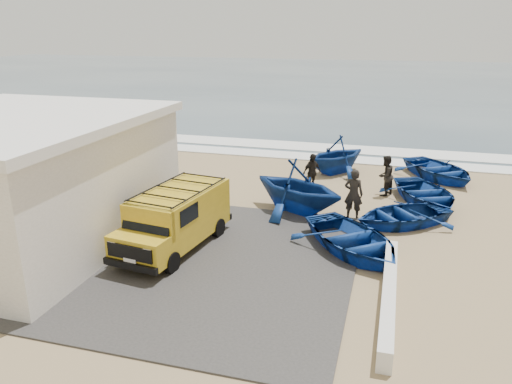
# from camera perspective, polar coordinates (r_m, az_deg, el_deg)

# --- Properties ---
(ground) EXTENTS (160.00, 160.00, 0.00)m
(ground) POSITION_cam_1_polar(r_m,az_deg,el_deg) (17.51, -1.46, -5.42)
(ground) COLOR #9E845B
(slab) EXTENTS (12.00, 10.00, 0.05)m
(slab) POSITION_cam_1_polar(r_m,az_deg,el_deg) (16.50, -10.25, -7.19)
(slab) COLOR #3C3A37
(slab) RESTS_ON ground
(ocean) EXTENTS (180.00, 88.00, 0.01)m
(ocean) POSITION_cam_1_polar(r_m,az_deg,el_deg) (71.78, 12.27, 12.36)
(ocean) COLOR #385166
(ocean) RESTS_ON ground
(surf_line) EXTENTS (180.00, 1.60, 0.06)m
(surf_line) POSITION_cam_1_polar(r_m,az_deg,el_deg) (28.58, 5.73, 4.06)
(surf_line) COLOR white
(surf_line) RESTS_ON ground
(surf_wash) EXTENTS (180.00, 2.20, 0.04)m
(surf_wash) POSITION_cam_1_polar(r_m,az_deg,el_deg) (30.97, 6.57, 5.14)
(surf_wash) COLOR white
(surf_wash) RESTS_ON ground
(building) EXTENTS (8.40, 9.40, 4.30)m
(building) POSITION_cam_1_polar(r_m,az_deg,el_deg) (18.76, -25.94, 1.35)
(building) COLOR white
(building) RESTS_ON ground
(parapet) EXTENTS (0.35, 6.00, 0.55)m
(parapet) POSITION_cam_1_polar(r_m,az_deg,el_deg) (14.03, 14.92, -11.25)
(parapet) COLOR silver
(parapet) RESTS_ON ground
(van) EXTENTS (2.48, 4.94, 2.03)m
(van) POSITION_cam_1_polar(r_m,az_deg,el_deg) (16.70, -9.16, -2.83)
(van) COLOR gold
(van) RESTS_ON ground
(boat_near_left) EXTENTS (5.17, 5.36, 0.91)m
(boat_near_left) POSITION_cam_1_polar(r_m,az_deg,el_deg) (16.69, 10.97, -5.32)
(boat_near_left) COLOR navy
(boat_near_left) RESTS_ON ground
(boat_near_right) EXTENTS (4.71, 4.48, 0.79)m
(boat_near_right) POSITION_cam_1_polar(r_m,az_deg,el_deg) (19.40, 16.33, -2.49)
(boat_near_right) COLOR navy
(boat_near_right) RESTS_ON ground
(boat_mid_left) EXTENTS (5.20, 4.94, 2.14)m
(boat_mid_left) POSITION_cam_1_polar(r_m,az_deg,el_deg) (19.76, 4.76, 0.67)
(boat_mid_left) COLOR navy
(boat_mid_left) RESTS_ON ground
(boat_mid_right) EXTENTS (4.38, 4.98, 0.86)m
(boat_mid_right) POSITION_cam_1_polar(r_m,az_deg,el_deg) (22.02, 18.79, -0.16)
(boat_mid_right) COLOR navy
(boat_mid_right) RESTS_ON ground
(boat_far_left) EXTENTS (4.68, 4.76, 1.90)m
(boat_far_left) POSITION_cam_1_polar(r_m,az_deg,el_deg) (25.45, 9.16, 4.26)
(boat_far_left) COLOR navy
(boat_far_left) RESTS_ON ground
(boat_far_right) EXTENTS (5.03, 5.35, 0.90)m
(boat_far_right) POSITION_cam_1_polar(r_m,az_deg,el_deg) (25.83, 20.16, 2.41)
(boat_far_right) COLOR navy
(boat_far_right) RESTS_ON ground
(fisherman_front) EXTENTS (0.74, 0.51, 1.98)m
(fisherman_front) POSITION_cam_1_polar(r_m,az_deg,el_deg) (19.39, 11.08, -0.23)
(fisherman_front) COLOR black
(fisherman_front) RESTS_ON ground
(fisherman_middle) EXTENTS (1.02, 1.09, 1.78)m
(fisherman_middle) POSITION_cam_1_polar(r_m,az_deg,el_deg) (22.45, 14.56, 1.83)
(fisherman_middle) COLOR black
(fisherman_middle) RESTS_ON ground
(fisherman_back) EXTENTS (0.94, 1.05, 1.71)m
(fisherman_back) POSITION_cam_1_polar(r_m,az_deg,el_deg) (22.48, 6.40, 2.25)
(fisherman_back) COLOR black
(fisherman_back) RESTS_ON ground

